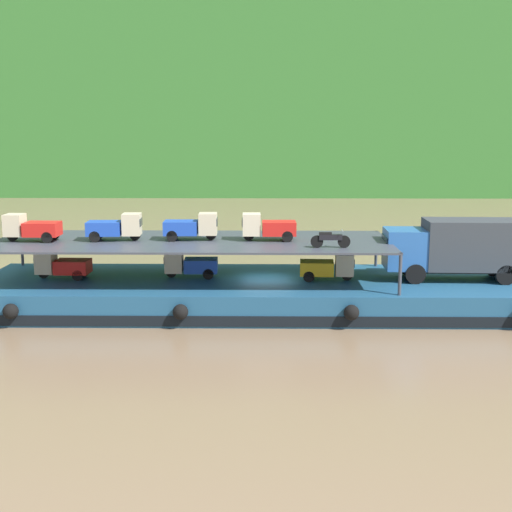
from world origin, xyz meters
name	(u,v)px	position (x,y,z in m)	size (l,w,h in m)	color
ground_plane	(266,307)	(0.00, 0.00, 0.00)	(400.00, 400.00, 0.00)	#7F664C
hillside_far_bank	(266,23)	(0.00, 73.07, 25.18)	(143.27, 36.17, 44.71)	#33702D
cargo_barge	(266,293)	(0.00, -0.03, 0.75)	(29.37, 8.27, 1.50)	navy
covered_lorry	(457,247)	(9.70, -0.06, 3.19)	(7.90, 2.47, 3.10)	#285BA3
cargo_rack	(192,242)	(-3.80, 0.00, 3.44)	(20.17, 6.89, 2.00)	#383D47
mini_truck_lower_stern	(62,265)	(-10.52, -0.02, 2.19)	(2.77, 1.26, 1.38)	red
mini_truck_lower_aft	(190,264)	(-3.93, 0.34, 2.19)	(2.77, 1.25, 1.38)	#1E47B7
mini_truck_lower_mid	(328,267)	(3.17, -0.23, 2.19)	(2.79, 1.30, 1.38)	gold
mini_truck_upper_stern	(31,228)	(-11.88, -0.34, 4.19)	(2.75, 1.22, 1.38)	red
mini_truck_upper_mid	(115,227)	(-7.67, -0.02, 4.19)	(2.79, 1.28, 1.38)	#1E47B7
mini_truck_upper_fore	(192,227)	(-3.80, 0.20, 4.19)	(2.76, 1.24, 1.38)	#1E47B7
mini_truck_upper_bow	(268,227)	(0.11, 0.08, 4.19)	(2.76, 1.23, 1.38)	red
motorcycle_upper_port	(330,239)	(3.07, -2.07, 3.93)	(1.90, 0.55, 0.87)	black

